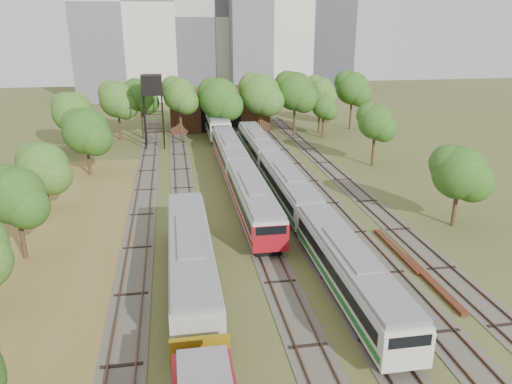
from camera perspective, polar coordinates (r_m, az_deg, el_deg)
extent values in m
plane|color=#475123|center=(32.73, 7.48, -12.62)|extent=(240.00, 240.00, 0.00)
cube|color=brown|center=(39.62, -22.36, -8.05)|extent=(14.00, 60.00, 0.04)
cube|color=#4C473D|center=(54.39, -12.58, 0.22)|extent=(2.60, 80.00, 0.06)
cube|color=#472D1E|center=(54.41, -13.34, 0.27)|extent=(0.08, 80.00, 0.14)
cube|color=#472D1E|center=(54.32, -11.83, 0.35)|extent=(0.08, 80.00, 0.14)
cube|color=#4C473D|center=(54.29, -8.37, 0.45)|extent=(2.60, 80.00, 0.06)
cube|color=#472D1E|center=(54.26, -9.13, 0.50)|extent=(0.08, 80.00, 0.14)
cube|color=#472D1E|center=(54.28, -7.62, 0.58)|extent=(0.08, 80.00, 0.14)
cube|color=#4C473D|center=(54.70, -2.08, 0.79)|extent=(2.60, 80.00, 0.06)
cube|color=#472D1E|center=(54.59, -2.83, 0.84)|extent=(0.08, 80.00, 0.14)
cube|color=#472D1E|center=(54.77, -1.34, 0.92)|extent=(0.08, 80.00, 0.14)
cube|color=#4C473D|center=(55.34, 2.03, 1.00)|extent=(2.60, 80.00, 0.06)
cube|color=#472D1E|center=(55.18, 1.30, 1.05)|extent=(0.08, 80.00, 0.14)
cube|color=#472D1E|center=(55.45, 2.75, 1.13)|extent=(0.08, 80.00, 0.14)
cube|color=#4C473D|center=(56.25, 6.02, 1.21)|extent=(2.60, 80.00, 0.06)
cube|color=#472D1E|center=(56.04, 5.32, 1.26)|extent=(0.08, 80.00, 0.14)
cube|color=#472D1E|center=(56.41, 6.73, 1.33)|extent=(0.08, 80.00, 0.14)
cube|color=#4C473D|center=(57.43, 9.87, 1.40)|extent=(2.60, 80.00, 0.06)
cube|color=#472D1E|center=(57.17, 9.20, 1.45)|extent=(0.08, 80.00, 0.14)
cube|color=#472D1E|center=(57.64, 10.55, 1.52)|extent=(0.08, 80.00, 0.14)
cube|color=black|center=(45.28, -0.40, -2.68)|extent=(2.06, 15.64, 0.75)
cube|color=beige|center=(44.73, -0.41, -0.83)|extent=(2.72, 17.00, 2.34)
cube|color=black|center=(44.64, -0.41, -0.50)|extent=(2.78, 15.64, 0.80)
cube|color=slate|center=(44.30, -0.41, 0.80)|extent=(2.50, 16.66, 0.34)
cube|color=maroon|center=(44.96, -0.41, -1.62)|extent=(2.78, 16.66, 0.42)
cube|color=maroon|center=(37.06, 1.70, -5.36)|extent=(2.76, 0.25, 2.11)
cube|color=black|center=(61.73, -3.01, 3.23)|extent=(2.06, 15.64, 0.75)
cube|color=beige|center=(61.34, -3.04, 4.62)|extent=(2.72, 17.00, 2.34)
cube|color=black|center=(61.27, -3.04, 4.87)|extent=(2.78, 15.64, 0.80)
cube|color=slate|center=(61.02, -3.06, 5.83)|extent=(2.50, 16.66, 0.34)
cube|color=maroon|center=(61.50, -3.03, 4.02)|extent=(2.78, 16.66, 0.42)
cube|color=black|center=(33.80, 10.41, -10.98)|extent=(2.00, 15.64, 0.73)
cube|color=beige|center=(33.09, 10.56, -8.73)|extent=(2.63, 17.00, 2.27)
cube|color=black|center=(32.96, 10.59, -8.31)|extent=(2.69, 15.64, 0.77)
cube|color=slate|center=(32.51, 10.70, -6.70)|extent=(2.42, 16.66, 0.33)
cube|color=#196429|center=(33.38, 10.49, -9.69)|extent=(2.69, 16.66, 0.41)
cube|color=beige|center=(26.59, 16.94, -17.12)|extent=(2.67, 0.25, 2.04)
cube|color=black|center=(49.06, 3.59, -0.99)|extent=(2.00, 15.64, 0.73)
cube|color=beige|center=(48.58, 3.62, 0.67)|extent=(2.63, 17.00, 2.27)
cube|color=black|center=(48.49, 3.63, 0.98)|extent=(2.69, 15.64, 0.77)
cube|color=slate|center=(48.19, 3.66, 2.14)|extent=(2.42, 16.66, 0.33)
cube|color=#196429|center=(48.78, 3.61, -0.04)|extent=(2.69, 16.66, 0.41)
cube|color=black|center=(65.46, 0.13, 4.15)|extent=(2.00, 15.64, 0.73)
cube|color=beige|center=(65.09, 0.13, 5.43)|extent=(2.63, 17.00, 2.27)
cube|color=black|center=(65.03, 0.13, 5.66)|extent=(2.69, 15.64, 0.77)
cube|color=slate|center=(64.80, 0.13, 6.54)|extent=(2.42, 16.66, 0.33)
cube|color=#196429|center=(65.24, 0.13, 4.88)|extent=(2.69, 16.66, 0.41)
cube|color=black|center=(79.61, -4.59, 6.79)|extent=(2.27, 14.72, 0.82)
cube|color=beige|center=(79.27, -4.63, 7.99)|extent=(2.99, 16.00, 2.58)
cube|color=black|center=(79.21, -4.63, 8.21)|extent=(3.05, 14.72, 0.88)
cube|color=slate|center=(79.01, -4.65, 9.04)|extent=(2.75, 15.68, 0.37)
cube|color=#196429|center=(79.41, -4.61, 7.48)|extent=(3.05, 15.68, 0.46)
cube|color=beige|center=(71.54, -4.04, 6.71)|extent=(3.03, 0.25, 2.32)
cube|color=gold|center=(25.60, -6.41, -17.93)|extent=(2.92, 0.20, 1.94)
cube|color=slate|center=(21.35, -5.90, -20.29)|extent=(2.16, 3.60, 0.22)
cube|color=black|center=(34.80, -7.37, -9.82)|extent=(2.16, 16.56, 0.78)
cube|color=gray|center=(34.06, -7.48, -7.43)|extent=(2.84, 18.00, 2.45)
cube|color=black|center=(33.93, -7.50, -6.99)|extent=(2.90, 16.56, 0.83)
cube|color=slate|center=(33.46, -7.58, -5.28)|extent=(2.62, 17.64, 0.35)
cylinder|color=black|center=(71.14, -12.62, 7.67)|extent=(0.19, 0.19, 7.44)
cylinder|color=black|center=(71.05, -10.58, 7.79)|extent=(0.19, 0.19, 7.44)
cylinder|color=black|center=(73.61, -12.54, 8.04)|extent=(0.19, 0.19, 7.44)
cylinder|color=black|center=(73.52, -10.57, 8.16)|extent=(0.19, 0.19, 7.44)
cube|color=black|center=(71.71, -11.78, 10.91)|extent=(2.93, 2.93, 0.20)
cube|color=black|center=(71.55, -11.85, 11.99)|extent=(2.79, 2.79, 2.51)
cube|color=#552918|center=(40.61, 15.79, -6.45)|extent=(0.52, 7.83, 0.26)
cube|color=#552918|center=(36.76, 19.36, -9.62)|extent=(0.53, 8.44, 0.27)
cube|color=#391F14|center=(86.11, -4.40, 9.30)|extent=(16.00, 11.00, 5.50)
cube|color=#391F14|center=(85.35, -7.18, 11.40)|extent=(8.45, 11.55, 2.96)
cube|color=#391F14|center=(86.07, -1.75, 11.60)|extent=(8.45, 11.55, 2.96)
cube|color=black|center=(80.86, -4.02, 8.29)|extent=(6.40, 0.15, 4.12)
cylinder|color=#382616|center=(41.26, -25.17, -4.39)|extent=(0.36, 0.36, 3.96)
sphere|color=#1C4C14|center=(40.24, -25.77, -0.37)|extent=(4.27, 4.27, 4.27)
cylinder|color=#382616|center=(50.84, -22.81, -0.21)|extent=(0.36, 0.36, 3.33)
sphere|color=#1C4C14|center=(50.12, -23.18, 2.57)|extent=(4.73, 4.73, 4.73)
cylinder|color=#382616|center=(61.18, -18.59, 3.72)|extent=(0.36, 0.36, 4.07)
sphere|color=#1C4C14|center=(60.49, -18.90, 6.59)|extent=(5.27, 5.27, 5.27)
cylinder|color=#382616|center=(72.96, -19.91, 5.99)|extent=(0.36, 0.36, 4.26)
sphere|color=#1C4C14|center=(72.36, -20.20, 8.53)|extent=(5.48, 5.48, 5.48)
cylinder|color=#382616|center=(78.62, -15.32, 7.50)|extent=(0.36, 0.36, 4.76)
sphere|color=#1C4C14|center=(78.01, -15.56, 10.14)|extent=(5.34, 5.34, 5.34)
cylinder|color=#382616|center=(78.74, -12.81, 7.84)|extent=(0.36, 0.36, 5.10)
sphere|color=#1C4C14|center=(78.11, -13.03, 10.67)|extent=(4.69, 4.69, 4.69)
cylinder|color=#382616|center=(75.65, -8.60, 7.79)|extent=(0.36, 0.36, 5.44)
sphere|color=#1C4C14|center=(74.97, -8.76, 10.94)|extent=(4.87, 4.87, 4.87)
cylinder|color=#382616|center=(75.35, -4.14, 7.71)|extent=(0.36, 0.36, 4.93)
sphere|color=#1C4C14|center=(74.71, -4.21, 10.58)|extent=(5.99, 5.99, 5.99)
cylinder|color=#382616|center=(76.64, 0.49, 8.10)|extent=(0.36, 0.36, 5.34)
sphere|color=#1C4C14|center=(75.97, 0.50, 11.16)|extent=(6.05, 6.05, 6.05)
cylinder|color=#382616|center=(78.30, 4.40, 8.33)|extent=(0.36, 0.36, 5.48)
sphere|color=#1C4C14|center=(77.64, 4.48, 11.40)|extent=(5.85, 5.85, 5.85)
cylinder|color=#382616|center=(81.32, 7.24, 8.54)|extent=(0.36, 0.36, 5.22)
sphere|color=#1C4C14|center=(80.70, 7.36, 11.36)|extent=(4.40, 4.40, 4.40)
cylinder|color=#382616|center=(85.14, 10.77, 8.85)|extent=(0.36, 0.36, 5.31)
sphere|color=#1C4C14|center=(84.54, 10.94, 11.59)|extent=(5.33, 5.33, 5.33)
cylinder|color=#382616|center=(46.66, 21.79, -1.40)|extent=(0.36, 0.36, 3.83)
sphere|color=#1C4C14|center=(45.78, 22.24, 2.07)|extent=(4.62, 4.62, 4.62)
cylinder|color=#382616|center=(63.41, 13.26, 4.84)|extent=(0.36, 0.36, 4.34)
sphere|color=#1C4C14|center=(62.71, 13.49, 7.81)|extent=(4.24, 4.24, 4.24)
cylinder|color=#382616|center=(78.14, 7.67, 7.55)|extent=(0.36, 0.36, 3.76)
sphere|color=#1C4C14|center=(77.63, 7.76, 9.65)|extent=(3.63, 3.63, 3.63)
cube|color=beige|center=(121.98, -14.91, 20.18)|extent=(22.00, 16.00, 42.00)
cube|color=#AEA99D|center=(127.02, -5.06, 19.27)|extent=(20.00, 18.00, 36.00)
cube|color=#3A3C41|center=(143.12, 8.13, 17.51)|extent=(12.00, 12.00, 28.00)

